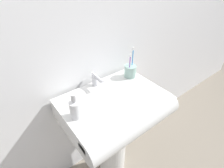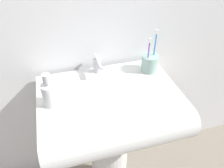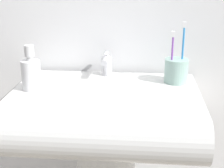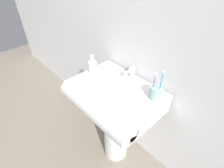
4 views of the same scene
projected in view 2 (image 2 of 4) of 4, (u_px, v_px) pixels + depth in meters
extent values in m
cylinder|color=white|center=(109.00, 153.00, 1.29)|extent=(0.21, 0.21, 0.68)
cube|color=white|center=(109.00, 102.00, 1.04)|extent=(0.64, 0.41, 0.14)
cylinder|color=white|center=(122.00, 136.00, 0.89)|extent=(0.64, 0.14, 0.14)
cylinder|color=silver|center=(97.00, 65.00, 1.10)|extent=(0.04, 0.04, 0.07)
cylinder|color=silver|center=(99.00, 64.00, 1.04)|extent=(0.02, 0.09, 0.02)
cube|color=silver|center=(97.00, 57.00, 1.07)|extent=(0.01, 0.06, 0.01)
cylinder|color=#99BFB2|center=(150.00, 63.00, 1.10)|extent=(0.08, 0.08, 0.09)
cylinder|color=purple|center=(148.00, 56.00, 1.06)|extent=(0.01, 0.01, 0.15)
cube|color=white|center=(150.00, 40.00, 1.01)|extent=(0.01, 0.01, 0.02)
cylinder|color=#338CD8|center=(154.00, 51.00, 1.07)|extent=(0.01, 0.01, 0.19)
cube|color=white|center=(157.00, 32.00, 1.01)|extent=(0.01, 0.01, 0.02)
cylinder|color=white|center=(50.00, 95.00, 0.90)|extent=(0.06, 0.06, 0.10)
cylinder|color=silver|center=(48.00, 84.00, 0.86)|extent=(0.02, 0.02, 0.01)
cylinder|color=silver|center=(46.00, 78.00, 0.85)|extent=(0.03, 0.03, 0.04)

